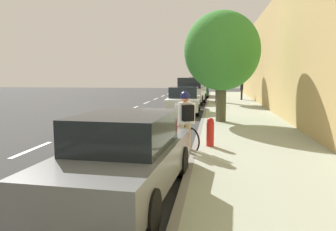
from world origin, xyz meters
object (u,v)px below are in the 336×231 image
object	(u,v)px
parked_suv_silver_mid	(191,90)
cyclist_with_backpack	(185,116)
parked_sedan_grey_nearest	(125,156)
pedestrian_on_phone	(242,89)
parked_suv_green_far	(198,87)
bicycle_at_curb	(179,137)
street_tree_far_end	(219,54)
street_tree_mid_block	(222,51)
parked_sedan_white_second	(184,100)
fire_hydrant	(210,132)

from	to	relation	value
parked_suv_silver_mid	cyclist_with_backpack	distance (m)	16.10
parked_sedan_grey_nearest	pedestrian_on_phone	size ratio (longest dim) A/B	2.81
parked_suv_green_far	bicycle_at_curb	xyz separation A→B (m)	(0.57, -22.80, -0.63)
parked_sedan_grey_nearest	pedestrian_on_phone	world-z (taller)	pedestrian_on_phone
street_tree_far_end	parked_sedan_grey_nearest	bearing A→B (deg)	-95.39
parked_suv_green_far	cyclist_with_backpack	bearing A→B (deg)	-88.07
parked_sedan_grey_nearest	street_tree_far_end	xyz separation A→B (m)	(1.87, 19.85, 2.98)
street_tree_mid_block	street_tree_far_end	size ratio (longest dim) A/B	0.99
parked_sedan_white_second	street_tree_far_end	xyz separation A→B (m)	(2.03, 6.61, 2.98)
fire_hydrant	pedestrian_on_phone	bearing A→B (deg)	82.85
parked_sedan_grey_nearest	street_tree_mid_block	distance (m)	9.75
fire_hydrant	parked_sedan_white_second	bearing A→B (deg)	99.97
parked_suv_green_far	fire_hydrant	bearing A→B (deg)	-86.30
parked_sedan_grey_nearest	parked_suv_silver_mid	xyz separation A→B (m)	(-0.16, 19.45, 0.27)
parked_suv_silver_mid	pedestrian_on_phone	bearing A→B (deg)	37.57
bicycle_at_curb	cyclist_with_backpack	size ratio (longest dim) A/B	0.74
pedestrian_on_phone	bicycle_at_curb	bearing A→B (deg)	-99.82
parked_sedan_grey_nearest	bicycle_at_curb	world-z (taller)	parked_sedan_grey_nearest
parked_suv_silver_mid	street_tree_far_end	distance (m)	3.41
street_tree_mid_block	parked_suv_green_far	bearing A→B (deg)	96.11
fire_hydrant	street_tree_far_end	bearing A→B (deg)	88.59
parked_sedan_grey_nearest	street_tree_mid_block	size ratio (longest dim) A/B	0.93
parked_suv_green_far	parked_sedan_white_second	bearing A→B (deg)	-90.73
street_tree_mid_block	fire_hydrant	distance (m)	5.98
parked_suv_green_far	pedestrian_on_phone	bearing A→B (deg)	-47.46
parked_sedan_grey_nearest	pedestrian_on_phone	bearing A→B (deg)	80.38
parked_sedan_white_second	parked_suv_green_far	size ratio (longest dim) A/B	0.93
parked_suv_green_far	pedestrian_on_phone	distance (m)	5.62
street_tree_mid_block	pedestrian_on_phone	world-z (taller)	street_tree_mid_block
fire_hydrant	cyclist_with_backpack	bearing A→B (deg)	-142.02
parked_suv_green_far	parked_suv_silver_mid	bearing A→B (deg)	-91.37
parked_sedan_grey_nearest	cyclist_with_backpack	xyz separation A→B (m)	(0.80, 3.38, 0.32)
cyclist_with_backpack	fire_hydrant	size ratio (longest dim) A/B	2.09
bicycle_at_curb	street_tree_far_end	size ratio (longest dim) A/B	0.27
parked_sedan_grey_nearest	bicycle_at_curb	xyz separation A→B (m)	(0.58, 3.85, -0.36)
street_tree_mid_block	street_tree_far_end	xyz separation A→B (m)	(0.00, 10.60, 0.51)
parked_suv_green_far	bicycle_at_curb	size ratio (longest dim) A/B	3.65
parked_suv_silver_mid	parked_suv_green_far	world-z (taller)	same
parked_sedan_grey_nearest	bicycle_at_curb	size ratio (longest dim) A/B	3.46
pedestrian_on_phone	parked_suv_silver_mid	bearing A→B (deg)	-142.43
parked_suv_green_far	street_tree_mid_block	distance (m)	17.64
street_tree_far_end	pedestrian_on_phone	distance (m)	4.26
parked_suv_silver_mid	fire_hydrant	world-z (taller)	parked_suv_silver_mid
parked_sedan_grey_nearest	parked_sedan_white_second	bearing A→B (deg)	90.69
parked_sedan_grey_nearest	parked_sedan_white_second	size ratio (longest dim) A/B	1.01
street_tree_mid_block	pedestrian_on_phone	distance (m)	13.58
parked_suv_silver_mid	parked_suv_green_far	distance (m)	7.20
parked_sedan_grey_nearest	fire_hydrant	size ratio (longest dim) A/B	5.36
parked_suv_silver_mid	cyclist_with_backpack	size ratio (longest dim) A/B	2.72
bicycle_at_curb	cyclist_with_backpack	world-z (taller)	cyclist_with_backpack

